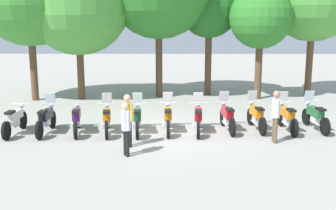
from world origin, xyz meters
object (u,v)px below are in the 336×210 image
(person_0, at_px, (127,116))
(motorcycle_5, at_px, (168,118))
(motorcycle_6, at_px, (198,118))
(motorcycle_7, at_px, (227,117))
(person_2, at_px, (276,112))
(motorcycle_0, at_px, (15,120))
(motorcycle_2, at_px, (77,119))
(tree_4, at_px, (261,18))
(motorcycle_8, at_px, (256,116))
(motorcycle_3, at_px, (107,119))
(person_1, at_px, (126,125))
(tree_3, at_px, (209,9))
(tree_1, at_px, (78,2))
(motorcycle_1, at_px, (46,119))
(motorcycle_9, at_px, (287,117))
(motorcycle_4, at_px, (137,119))
(motorcycle_10, at_px, (315,116))

(person_0, bearing_deg, motorcycle_5, -5.56)
(motorcycle_6, xyz_separation_m, motorcycle_7, (1.08, 0.27, 0.00))
(person_2, bearing_deg, motorcycle_5, 153.76)
(motorcycle_7, distance_m, person_0, 4.02)
(motorcycle_0, distance_m, motorcycle_6, 6.53)
(motorcycle_2, height_order, tree_4, tree_4)
(motorcycle_5, bearing_deg, motorcycle_8, -84.87)
(motorcycle_3, distance_m, motorcycle_6, 3.27)
(person_1, xyz_separation_m, tree_3, (3.37, 10.77, 3.75))
(motorcycle_6, xyz_separation_m, person_2, (2.43, -1.29, 0.50))
(motorcycle_0, height_order, motorcycle_2, same)
(motorcycle_2, height_order, person_2, person_2)
(motorcycle_5, xyz_separation_m, person_1, (-1.20, -2.74, 0.41))
(motorcycle_5, relative_size, tree_4, 0.38)
(motorcycle_6, xyz_separation_m, person_0, (-2.34, -1.77, 0.47))
(person_1, height_order, tree_1, tree_1)
(motorcycle_5, bearing_deg, motorcycle_1, 91.65)
(motorcycle_2, height_order, tree_3, tree_3)
(motorcycle_0, height_order, motorcycle_9, motorcycle_9)
(tree_4, bearing_deg, motorcycle_9, -92.69)
(motorcycle_4, height_order, motorcycle_10, same)
(person_0, bearing_deg, motorcycle_4, 23.21)
(motorcycle_4, height_order, person_2, person_2)
(motorcycle_8, bearing_deg, person_0, 110.92)
(motorcycle_6, bearing_deg, motorcycle_9, -82.50)
(motorcycle_3, xyz_separation_m, motorcycle_4, (1.09, 0.03, 0.00))
(motorcycle_1, xyz_separation_m, tree_1, (-0.22, 6.76, 4.41))
(motorcycle_5, xyz_separation_m, motorcycle_8, (3.26, 0.35, 0.00))
(motorcycle_5, height_order, person_1, person_1)
(motorcycle_4, relative_size, person_2, 1.26)
(person_1, distance_m, tree_4, 11.54)
(motorcycle_2, relative_size, motorcycle_10, 0.99)
(motorcycle_9, relative_size, tree_3, 0.35)
(motorcycle_1, height_order, motorcycle_7, same)
(motorcycle_3, bearing_deg, tree_4, -52.59)
(motorcycle_7, relative_size, tree_4, 0.38)
(tree_4, bearing_deg, person_0, -124.82)
(motorcycle_10, bearing_deg, person_1, 109.68)
(person_2, distance_m, tree_4, 8.67)
(motorcycle_6, bearing_deg, motorcycle_5, 90.12)
(motorcycle_3, bearing_deg, motorcycle_9, -94.68)
(motorcycle_0, height_order, motorcycle_8, motorcycle_8)
(motorcycle_7, bearing_deg, motorcycle_1, 88.59)
(motorcycle_0, height_order, person_1, person_1)
(motorcycle_5, relative_size, motorcycle_7, 1.00)
(motorcycle_3, xyz_separation_m, motorcycle_7, (4.35, 0.37, 0.00))
(motorcycle_0, height_order, tree_1, tree_1)
(motorcycle_10, xyz_separation_m, person_1, (-6.63, -3.09, 0.41))
(motorcycle_6, bearing_deg, motorcycle_10, -81.09)
(motorcycle_3, height_order, motorcycle_9, same)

